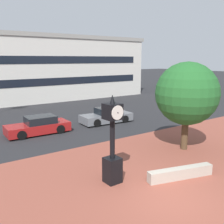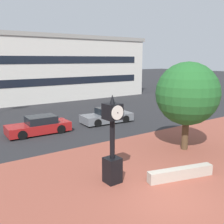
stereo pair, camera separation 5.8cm
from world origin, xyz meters
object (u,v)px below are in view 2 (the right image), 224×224
(street_clock, at_px, (112,146))
(car_street_mid, at_px, (39,126))
(civic_building, at_px, (26,68))
(car_street_near, at_px, (107,116))
(plaza_tree, at_px, (188,95))

(street_clock, relative_size, car_street_mid, 0.87)
(civic_building, bearing_deg, street_clock, -99.79)
(car_street_mid, bearing_deg, street_clock, -178.89)
(street_clock, distance_m, car_street_mid, 9.37)
(car_street_mid, bearing_deg, civic_building, -13.44)
(car_street_near, relative_size, civic_building, 0.14)
(plaza_tree, relative_size, civic_building, 0.16)
(car_street_mid, height_order, civic_building, civic_building)
(street_clock, xyz_separation_m, car_street_near, (5.92, 9.27, -1.11))
(street_clock, bearing_deg, car_street_near, 54.95)
(car_street_near, xyz_separation_m, car_street_mid, (-5.92, 0.04, 0.00))
(car_street_near, bearing_deg, car_street_mid, 93.03)
(plaza_tree, distance_m, civic_building, 26.53)
(car_street_near, height_order, car_street_mid, same)
(civic_building, bearing_deg, plaza_tree, -86.89)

